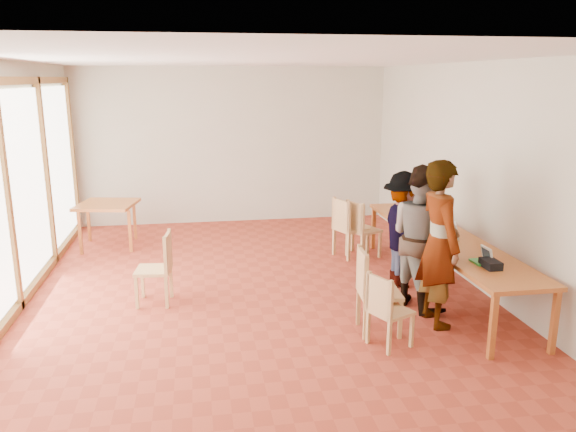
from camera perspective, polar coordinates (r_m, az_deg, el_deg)
The scene contains 25 objects.
ground at distance 7.50m, azimuth -3.24°, elevation -7.96°, with size 8.00×8.00×0.00m, color #A93D29.
wall_back at distance 11.03m, azimuth -5.62°, elevation 7.10°, with size 6.00×0.10×3.00m, color beige.
wall_front at distance 3.28m, azimuth 4.12°, elevation -9.26°, with size 6.00×0.10×3.00m, color beige.
wall_right at distance 7.97m, azimuth 18.64°, elevation 3.85°, with size 0.10×8.00×3.00m, color beige.
window_wall at distance 7.39m, azimuth -26.88°, elevation 2.34°, with size 0.10×8.00×3.00m, color white.
ceiling at distance 6.97m, azimuth -3.59°, elevation 15.77°, with size 6.00×8.00×0.04m, color white.
communal_table at distance 7.75m, azimuth 15.57°, elevation -2.25°, with size 0.80×4.00×0.75m.
side_table at distance 9.86m, azimuth -17.90°, elevation 0.80°, with size 0.90×0.90×0.75m.
chair_near at distance 6.00m, azimuth 9.81°, elevation -8.74°, with size 0.50×0.50×0.43m.
chair_mid at distance 6.30m, azimuth 8.41°, elevation -6.67°, with size 0.49×0.49×0.51m.
chair_far at distance 8.89m, azimuth 5.92°, elevation -0.57°, with size 0.58×0.58×0.51m.
chair_empty at distance 8.88m, azimuth 7.25°, elevation -0.74°, with size 0.56×0.56×0.49m.
chair_spare at distance 7.22m, azimuth -12.81°, elevation -4.45°, with size 0.47×0.47×0.49m.
person_near at distance 6.58m, azimuth 15.12°, elevation -2.74°, with size 0.70×0.46×1.92m, color gray.
person_mid at distance 7.06m, azimuth 13.39°, elevation -2.07°, with size 0.87×0.68×1.78m, color gray.
person_far at distance 7.74m, azimuth 11.62°, elevation -1.36°, with size 1.02×0.59×1.58m, color gray.
laptop_near at distance 6.72m, azimuth 19.24°, elevation -4.09°, with size 0.20×0.23×0.19m.
laptop_mid at distance 7.63m, azimuth 16.41°, elevation -1.74°, with size 0.28×0.30×0.20m.
laptop_far at distance 8.90m, azimuth 12.59°, elevation 0.69°, with size 0.30×0.31×0.21m.
yellow_mug at distance 7.52m, azimuth 16.11°, elevation -2.01°, with size 0.12×0.12×0.10m, color yellow.
green_bottle at distance 7.70m, azimuth 15.96°, elevation -0.93°, with size 0.07×0.07×0.28m, color #216E24.
clear_glass at distance 7.74m, azimuth 14.46°, elevation -1.49°, with size 0.07×0.07×0.09m, color silver.
condiment_cup at distance 8.77m, azimuth 11.92°, elevation 0.34°, with size 0.08×0.08×0.06m, color white.
pink_phone at distance 7.93m, azimuth 14.46°, elevation -1.39°, with size 0.05×0.10×0.01m, color #F34998.
black_pouch at distance 6.58m, azimuth 19.89°, elevation -4.60°, with size 0.16×0.26×0.09m, color black.
Camera 1 is at (-0.72, -6.93, 2.78)m, focal length 35.00 mm.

